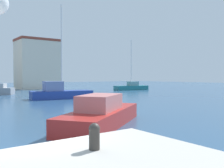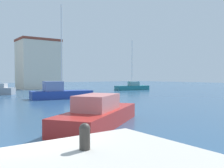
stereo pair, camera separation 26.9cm
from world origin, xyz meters
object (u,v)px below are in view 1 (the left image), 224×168
at_px(sailboat_blue_distant_east, 60,92).
at_px(sailboat_teal_distant_north, 131,87).
at_px(mooring_bollard, 94,135).
at_px(motorboat_red_behind_lamppost, 101,114).

bearing_deg(sailboat_blue_distant_east, sailboat_teal_distant_north, 26.39).
xyz_separation_m(mooring_bollard, sailboat_teal_distant_north, (28.59, 31.82, -0.68)).
relative_size(sailboat_teal_distant_north, motorboat_red_behind_lamppost, 1.35).
bearing_deg(motorboat_red_behind_lamppost, mooring_bollard, -125.21).
xyz_separation_m(motorboat_red_behind_lamppost, sailboat_blue_distant_east, (5.05, 16.15, 0.13)).
height_order(motorboat_red_behind_lamppost, sailboat_blue_distant_east, sailboat_blue_distant_east).
bearing_deg(sailboat_teal_distant_north, mooring_bollard, -131.94).
bearing_deg(mooring_bollard, sailboat_teal_distant_north, 48.06).
bearing_deg(mooring_bollard, motorboat_red_behind_lamppost, 54.79).
xyz_separation_m(sailboat_teal_distant_north, motorboat_red_behind_lamppost, (-24.26, -25.68, 0.02)).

